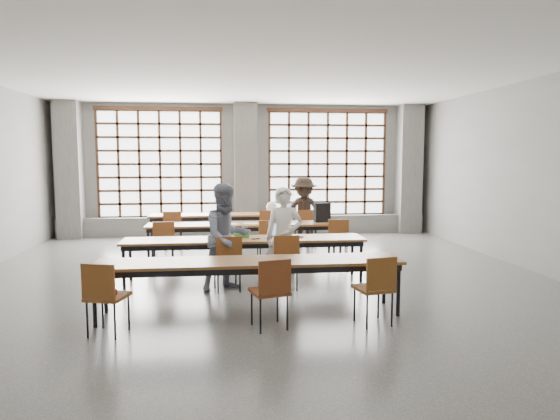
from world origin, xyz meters
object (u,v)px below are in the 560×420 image
object	(u,v)px
chair_mid_right	(338,236)
red_pouch	(108,292)
mouse	(301,236)
chair_mid_left	(163,239)
student_female	(227,237)
chair_back_right	(305,224)
plastic_bag	(272,207)
laptop_back	(290,210)
desk_row_b	(246,226)
chair_front_left	(228,258)
chair_back_mid	(269,225)
chair_back_left	(173,226)
chair_near_mid	(271,286)
chair_front_right	(285,256)
desk_row_a	(235,216)
desk_row_d	(250,265)
chair_mid_centre	(268,237)
green_box	(241,235)
chair_near_right	(377,283)
phone	(256,239)
chair_near_left	(104,291)
student_male	(284,238)
backpack	(322,212)
student_back	(304,212)
laptop_front	(278,233)
desk_row_c	(245,242)

from	to	relation	value
chair_mid_right	red_pouch	bearing A→B (deg)	-134.75
red_pouch	mouse	bearing A→B (deg)	41.21
chair_mid_left	student_female	world-z (taller)	student_female
chair_back_right	plastic_bag	distance (m)	1.04
laptop_back	red_pouch	xyz separation A→B (m)	(-2.97, -6.14, -0.29)
desk_row_b	chair_front_left	xyz separation A→B (m)	(-0.39, -2.54, -0.13)
mouse	chair_back_mid	bearing A→B (deg)	94.71
chair_back_left	chair_near_mid	xyz separation A→B (m)	(1.70, -5.48, 0.00)
chair_front_right	desk_row_a	bearing A→B (deg)	99.03
desk_row_d	chair_front_right	xyz separation A→B (m)	(0.61, 1.17, -0.13)
chair_mid_centre	plastic_bag	size ratio (longest dim) A/B	3.08
student_female	chair_front_left	bearing A→B (deg)	-112.86
desk_row_b	chair_back_mid	distance (m)	1.30
chair_back_mid	desk_row_d	bearing A→B (deg)	-98.21
desk_row_a	desk_row_b	distance (m)	1.79
chair_mid_right	plastic_bag	world-z (taller)	plastic_bag
chair_back_right	green_box	world-z (taller)	chair_back_right
chair_front_left	chair_near_right	bearing A→B (deg)	-44.93
desk_row_a	phone	distance (m)	3.80
chair_front_left	chair_near_left	size ratio (longest dim) A/B	1.00
chair_front_left	laptop_back	world-z (taller)	laptop_back
desk_row_d	student_female	size ratio (longest dim) A/B	2.39
plastic_bag	chair_mid_centre	bearing A→B (deg)	-97.15
student_male	chair_mid_right	bearing A→B (deg)	65.51
desk_row_a	backpack	size ratio (longest dim) A/B	10.00
desk_row_d	chair_mid_centre	world-z (taller)	chair_mid_centre
chair_mid_left	student_back	bearing A→B (deg)	32.41
chair_near_left	desk_row_b	bearing A→B (deg)	67.10
desk_row_a	laptop_back	world-z (taller)	laptop_back
student_female	phone	size ratio (longest dim) A/B	12.88
chair_mid_left	red_pouch	xyz separation A→B (m)	(-0.22, -3.63, -0.04)
chair_near_right	backpack	xyz separation A→B (m)	(0.19, 4.38, 0.39)
chair_front_left	red_pouch	size ratio (longest dim) A/B	4.40
red_pouch	desk_row_a	bearing A→B (deg)	74.95
desk_row_a	laptop_front	size ratio (longest dim) A/B	9.24
chair_back_mid	chair_near_left	bearing A→B (deg)	-113.84
desk_row_a	plastic_bag	distance (m)	0.93
desk_row_d	desk_row_b	bearing A→B (deg)	88.33
chair_near_mid	plastic_bag	world-z (taller)	plastic_bag
green_box	chair_near_left	bearing A→B (deg)	-123.84
desk_row_d	phone	distance (m)	1.71
student_male	laptop_front	distance (m)	0.61
chair_back_left	student_male	bearing A→B (deg)	-59.69
backpack	student_male	bearing A→B (deg)	-120.08
student_back	chair_mid_centre	bearing A→B (deg)	-100.09
student_female	laptop_back	size ratio (longest dim) A/B	4.64
desk_row_c	chair_near_right	size ratio (longest dim) A/B	4.55
chair_back_right	red_pouch	bearing A→B (deg)	-120.85
chair_back_mid	green_box	size ratio (longest dim) A/B	3.52
chair_back_mid	chair_mid_centre	xyz separation A→B (m)	(-0.19, -1.78, 0.00)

